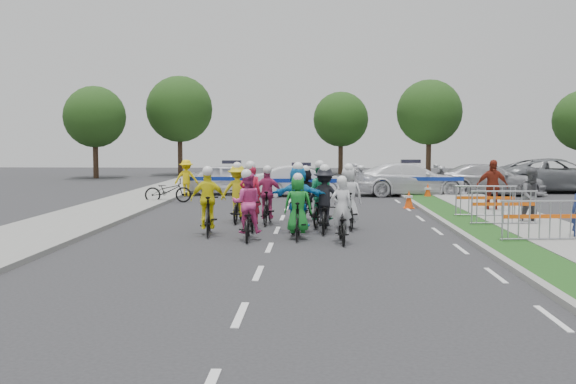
{
  "coord_description": "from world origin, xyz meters",
  "views": [
    {
      "loc": [
        1.13,
        -15.37,
        2.61
      ],
      "look_at": [
        0.31,
        3.24,
        1.1
      ],
      "focal_mm": 40.0,
      "sensor_mm": 36.0,
      "label": 1
    }
  ],
  "objects_px": {
    "rider_0": "(341,220)",
    "civilian_sedan": "(490,180)",
    "rider_10": "(238,199)",
    "spectator_2": "(492,186)",
    "rider_9": "(268,202)",
    "rider_1": "(298,213)",
    "rider_7": "(348,204)",
    "tree_1": "(429,112)",
    "police_car_0": "(232,179)",
    "rider_5": "(298,203)",
    "police_car_2": "(410,179)",
    "tree_0": "(95,117)",
    "rider_3": "(208,208)",
    "rider_8": "(320,202)",
    "rider_2": "(247,213)",
    "barrier_2": "(485,203)",
    "rider_6": "(251,207)",
    "rider_4": "(324,206)",
    "barrier_1": "(504,209)",
    "cone_0": "(409,199)",
    "police_car_1": "(301,181)",
    "cone_1": "(428,191)",
    "tree_4": "(341,119)",
    "civilian_suv": "(557,175)",
    "tree_3": "(180,109)",
    "spectator_1": "(533,197)",
    "parked_bike": "(168,191)",
    "barrier_0": "(540,223)",
    "rider_11": "(305,197)"
  },
  "relations": [
    {
      "from": "rider_11",
      "to": "civilian_suv",
      "type": "xyz_separation_m",
      "value": [
        12.43,
        11.99,
        0.09
      ]
    },
    {
      "from": "rider_8",
      "to": "barrier_0",
      "type": "height_order",
      "value": "rider_8"
    },
    {
      "from": "tree_3",
      "to": "rider_1",
      "type": "bearing_deg",
      "value": -72.49
    },
    {
      "from": "police_car_0",
      "to": "tree_1",
      "type": "height_order",
      "value": "tree_1"
    },
    {
      "from": "rider_0",
      "to": "police_car_2",
      "type": "bearing_deg",
      "value": -107.05
    },
    {
      "from": "rider_5",
      "to": "rider_7",
      "type": "xyz_separation_m",
      "value": [
        1.45,
        0.81,
        -0.09
      ]
    },
    {
      "from": "barrier_2",
      "to": "rider_7",
      "type": "bearing_deg",
      "value": -152.14
    },
    {
      "from": "rider_0",
      "to": "civilian_sedan",
      "type": "distance_m",
      "value": 16.34
    },
    {
      "from": "rider_2",
      "to": "rider_10",
      "type": "bearing_deg",
      "value": -83.62
    },
    {
      "from": "rider_7",
      "to": "tree_1",
      "type": "relative_size",
      "value": 0.28
    },
    {
      "from": "rider_8",
      "to": "civilian_suv",
      "type": "distance_m",
      "value": 17.78
    },
    {
      "from": "tree_0",
      "to": "tree_3",
      "type": "distance_m",
      "value": 6.44
    },
    {
      "from": "police_car_1",
      "to": "police_car_2",
      "type": "height_order",
      "value": "police_car_2"
    },
    {
      "from": "rider_3",
      "to": "rider_8",
      "type": "xyz_separation_m",
      "value": [
        3.07,
        2.06,
        0.01
      ]
    },
    {
      "from": "rider_9",
      "to": "tree_0",
      "type": "height_order",
      "value": "tree_0"
    },
    {
      "from": "rider_6",
      "to": "police_car_0",
      "type": "distance_m",
      "value": 12.25
    },
    {
      "from": "rider_0",
      "to": "tree_1",
      "type": "xyz_separation_m",
      "value": [
        7.22,
        29.13,
        3.97
      ]
    },
    {
      "from": "rider_4",
      "to": "parked_bike",
      "type": "bearing_deg",
      "value": -48.97
    },
    {
      "from": "spectator_1",
      "to": "tree_1",
      "type": "bearing_deg",
      "value": 84.97
    },
    {
      "from": "police_car_2",
      "to": "tree_0",
      "type": "xyz_separation_m",
      "value": [
        -19.56,
        13.07,
        3.42
      ]
    },
    {
      "from": "civilian_sedan",
      "to": "tree_1",
      "type": "relative_size",
      "value": 0.75
    },
    {
      "from": "rider_10",
      "to": "spectator_2",
      "type": "relative_size",
      "value": 1.0
    },
    {
      "from": "rider_8",
      "to": "cone_1",
      "type": "relative_size",
      "value": 2.94
    },
    {
      "from": "rider_8",
      "to": "cone_0",
      "type": "height_order",
      "value": "rider_8"
    },
    {
      "from": "rider_9",
      "to": "civilian_sedan",
      "type": "xyz_separation_m",
      "value": [
        9.72,
        10.98,
        0.03
      ]
    },
    {
      "from": "rider_8",
      "to": "barrier_2",
      "type": "xyz_separation_m",
      "value": [
        5.47,
        1.78,
        -0.18
      ]
    },
    {
      "from": "tree_4",
      "to": "rider_7",
      "type": "bearing_deg",
      "value": -91.74
    },
    {
      "from": "rider_3",
      "to": "police_car_0",
      "type": "distance_m",
      "value": 13.18
    },
    {
      "from": "rider_5",
      "to": "rider_7",
      "type": "bearing_deg",
      "value": -139.37
    },
    {
      "from": "rider_7",
      "to": "cone_0",
      "type": "distance_m",
      "value": 6.38
    },
    {
      "from": "rider_1",
      "to": "rider_7",
      "type": "height_order",
      "value": "rider_7"
    },
    {
      "from": "rider_2",
      "to": "cone_0",
      "type": "distance_m",
      "value": 9.62
    },
    {
      "from": "rider_9",
      "to": "civilian_sedan",
      "type": "distance_m",
      "value": 14.66
    },
    {
      "from": "rider_5",
      "to": "rider_11",
      "type": "relative_size",
      "value": 1.11
    },
    {
      "from": "rider_4",
      "to": "barrier_1",
      "type": "xyz_separation_m",
      "value": [
        5.33,
        1.06,
        -0.19
      ]
    },
    {
      "from": "civilian_sedan",
      "to": "spectator_2",
      "type": "height_order",
      "value": "spectator_2"
    },
    {
      "from": "rider_9",
      "to": "rider_1",
      "type": "bearing_deg",
      "value": 112.82
    },
    {
      "from": "rider_7",
      "to": "barrier_2",
      "type": "distance_m",
      "value": 5.24
    },
    {
      "from": "rider_4",
      "to": "rider_7",
      "type": "height_order",
      "value": "rider_4"
    },
    {
      "from": "barrier_2",
      "to": "cone_0",
      "type": "relative_size",
      "value": 2.86
    },
    {
      "from": "police_car_0",
      "to": "parked_bike",
      "type": "height_order",
      "value": "police_car_0"
    },
    {
      "from": "police_car_2",
      "to": "rider_8",
      "type": "bearing_deg",
      "value": 154.65
    },
    {
      "from": "rider_0",
      "to": "spectator_2",
      "type": "bearing_deg",
      "value": -131.28
    },
    {
      "from": "rider_4",
      "to": "rider_7",
      "type": "bearing_deg",
      "value": -132.42
    },
    {
      "from": "police_car_2",
      "to": "parked_bike",
      "type": "bearing_deg",
      "value": 106.17
    },
    {
      "from": "rider_9",
      "to": "barrier_1",
      "type": "xyz_separation_m",
      "value": [
        7.07,
        -0.54,
        -0.15
      ]
    },
    {
      "from": "rider_5",
      "to": "police_car_2",
      "type": "distance_m",
      "value": 13.26
    },
    {
      "from": "rider_6",
      "to": "cone_0",
      "type": "distance_m",
      "value": 8.21
    },
    {
      "from": "police_car_1",
      "to": "barrier_2",
      "type": "bearing_deg",
      "value": -152.62
    },
    {
      "from": "rider_2",
      "to": "tree_1",
      "type": "relative_size",
      "value": 0.27
    }
  ]
}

